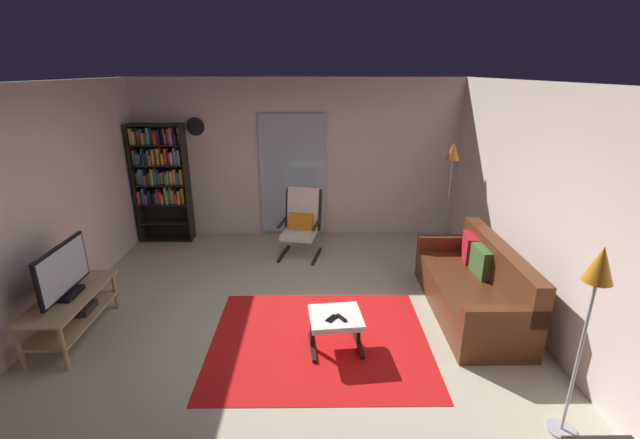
% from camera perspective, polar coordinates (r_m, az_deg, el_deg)
% --- Properties ---
extents(ground_plane, '(7.02, 7.02, 0.00)m').
position_cam_1_polar(ground_plane, '(4.96, -4.05, -13.90)').
color(ground_plane, '#BCB497').
extents(wall_back, '(5.60, 0.06, 2.60)m').
position_cam_1_polar(wall_back, '(7.18, -2.98, 8.01)').
color(wall_back, silver).
rests_on(wall_back, ground).
extents(wall_left, '(0.06, 6.00, 2.60)m').
position_cam_1_polar(wall_left, '(5.30, -35.00, 0.28)').
color(wall_left, silver).
rests_on(wall_left, ground).
extents(wall_right, '(0.06, 6.00, 2.60)m').
position_cam_1_polar(wall_right, '(4.99, 28.24, 0.51)').
color(wall_right, silver).
rests_on(wall_right, ground).
extents(glass_door_panel, '(1.10, 0.01, 2.00)m').
position_cam_1_polar(glass_door_panel, '(7.18, -3.61, 5.94)').
color(glass_door_panel, silver).
extents(area_rug, '(2.28, 1.90, 0.01)m').
position_cam_1_polar(area_rug, '(4.71, -0.06, -15.79)').
color(area_rug, red).
rests_on(area_rug, ground).
extents(tv_stand, '(0.51, 1.21, 0.49)m').
position_cam_1_polar(tv_stand, '(5.32, -30.11, -10.21)').
color(tv_stand, tan).
rests_on(tv_stand, ground).
extents(television, '(0.20, 0.86, 0.56)m').
position_cam_1_polar(television, '(5.13, -30.98, -6.13)').
color(television, black).
rests_on(television, tv_stand).
extents(bookshelf_near_tv, '(0.84, 0.30, 1.92)m').
position_cam_1_polar(bookshelf_near_tv, '(7.37, -20.42, 5.70)').
color(bookshelf_near_tv, black).
rests_on(bookshelf_near_tv, ground).
extents(leather_sofa, '(0.80, 1.97, 0.84)m').
position_cam_1_polar(leather_sofa, '(5.37, 19.84, -8.54)').
color(leather_sofa, '#552A15').
rests_on(leather_sofa, ground).
extents(lounge_armchair, '(0.68, 0.75, 1.02)m').
position_cam_1_polar(lounge_armchair, '(6.51, -2.51, -0.20)').
color(lounge_armchair, black).
rests_on(lounge_armchair, ground).
extents(ottoman, '(0.57, 0.53, 0.38)m').
position_cam_1_polar(ottoman, '(4.45, 2.10, -13.33)').
color(ottoman, white).
rests_on(ottoman, ground).
extents(tv_remote, '(0.11, 0.14, 0.02)m').
position_cam_1_polar(tv_remote, '(4.36, 2.85, -12.95)').
color(tv_remote, black).
rests_on(tv_remote, ottoman).
extents(cell_phone, '(0.14, 0.15, 0.01)m').
position_cam_1_polar(cell_phone, '(4.35, 1.59, -13.04)').
color(cell_phone, black).
rests_on(cell_phone, ottoman).
extents(floor_lamp_by_sofa, '(0.22, 0.22, 1.59)m').
position_cam_1_polar(floor_lamp_by_sofa, '(3.57, 32.84, -7.41)').
color(floor_lamp_by_sofa, '#A5A5AD').
rests_on(floor_lamp_by_sofa, ground).
extents(floor_lamp_by_shelf, '(0.22, 0.22, 1.73)m').
position_cam_1_polar(floor_lamp_by_shelf, '(6.60, 17.15, 7.17)').
color(floor_lamp_by_shelf, '#A5A5AD').
rests_on(floor_lamp_by_shelf, ground).
extents(wall_clock, '(0.29, 0.03, 0.29)m').
position_cam_1_polar(wall_clock, '(7.27, -16.25, 11.81)').
color(wall_clock, silver).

